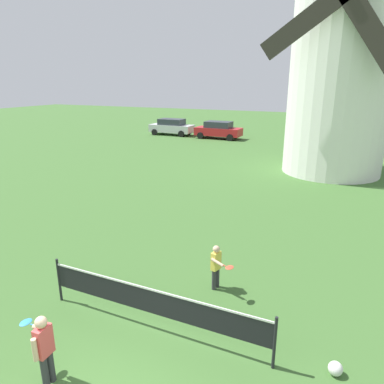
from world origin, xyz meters
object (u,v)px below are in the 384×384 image
object	(u,v)px
tennis_net	(152,302)
parked_car_red	(218,130)
player_near	(44,346)
parked_car_silver	(172,127)
windmill	(343,53)
player_far	(217,265)
stray_ball	(335,368)

from	to	relation	value
tennis_net	parked_car_red	world-z (taller)	parked_car_red
player_near	parked_car_silver	world-z (taller)	parked_car_silver
windmill	player_near	bearing A→B (deg)	-99.99
player_near	parked_car_red	bearing A→B (deg)	104.65
tennis_net	parked_car_red	size ratio (longest dim) A/B	1.23
windmill	player_near	xyz separation A→B (m)	(-3.21, -18.22, -5.71)
windmill	parked_car_red	bearing A→B (deg)	138.53
windmill	player_far	size ratio (longest dim) A/B	10.60
windmill	tennis_net	xyz separation A→B (m)	(-2.27, -16.22, -5.80)
windmill	tennis_net	bearing A→B (deg)	-97.97
parked_car_red	parked_car_silver	bearing A→B (deg)	176.90
tennis_net	stray_ball	world-z (taller)	tennis_net
windmill	parked_car_silver	world-z (taller)	windmill
windmill	parked_car_silver	size ratio (longest dim) A/B	2.94
stray_ball	parked_car_silver	xyz separation A→B (m)	(-16.69, 25.35, 0.68)
player_far	stray_ball	bearing A→B (deg)	-30.27
player_far	stray_ball	world-z (taller)	player_far
windmill	parked_car_red	xyz separation A→B (m)	(-10.37, 9.17, -5.68)
parked_car_silver	windmill	bearing A→B (deg)	-31.59
windmill	player_near	distance (m)	19.36
tennis_net	player_near	distance (m)	2.20
stray_ball	parked_car_red	bearing A→B (deg)	115.05
windmill	player_near	size ratio (longest dim) A/B	9.18
stray_ball	player_near	bearing A→B (deg)	-153.17
tennis_net	player_far	xyz separation A→B (m)	(0.66, 2.04, -0.01)
stray_ball	player_far	bearing A→B (deg)	149.73
player_far	tennis_net	bearing A→B (deg)	-107.95
windmill	player_near	world-z (taller)	windmill
tennis_net	parked_car_silver	bearing A→B (deg)	116.99
windmill	parked_car_silver	distance (m)	18.89
windmill	parked_car_silver	bearing A→B (deg)	148.41
player_near	parked_car_silver	bearing A→B (deg)	113.69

